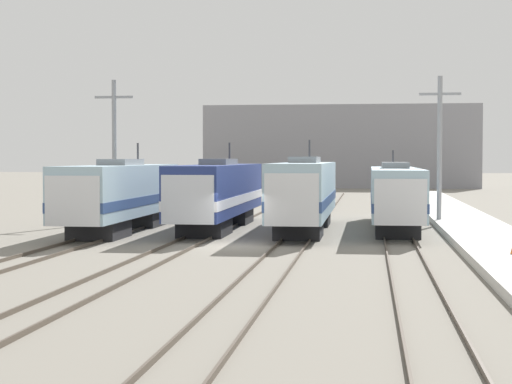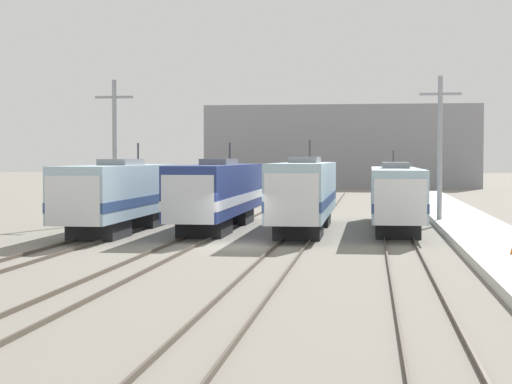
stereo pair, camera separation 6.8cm
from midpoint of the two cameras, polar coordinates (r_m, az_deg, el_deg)
ground_plane at (r=40.81m, az=-1.23°, el=-3.63°), size 400.00×400.00×0.00m
rail_pair_far_left at (r=42.68m, az=-11.56°, el=-3.32°), size 1.50×120.00×0.15m
rail_pair_center_left at (r=41.28m, az=-4.77°, el=-3.47°), size 1.51×120.00×0.15m
rail_pair_center_right at (r=40.49m, az=2.39°, el=-3.57°), size 1.51×120.00×0.15m
rail_pair_far_right at (r=40.35m, az=9.71°, el=-3.63°), size 1.50×120.00×0.15m
locomotive_far_left at (r=48.69m, az=-9.07°, el=-0.18°), size 2.98×16.19×5.11m
locomotive_center_left at (r=49.99m, az=-2.55°, el=-0.08°), size 2.90×17.63×5.18m
locomotive_center_right at (r=48.61m, az=3.29°, el=-0.08°), size 2.87×17.02×5.32m
locomotive_far_right at (r=50.59m, az=9.30°, el=-0.19°), size 2.78×18.85×4.70m
catenary_tower_left at (r=56.56m, az=-9.37°, el=2.96°), size 2.56×0.30×9.27m
catenary_tower_right at (r=54.25m, az=12.20°, el=2.96°), size 2.56×0.30×9.27m
platform at (r=40.74m, az=16.01°, el=-3.46°), size 4.00×120.00×0.38m
depot_building at (r=122.79m, az=5.76°, el=3.02°), size 38.20×9.99×11.55m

